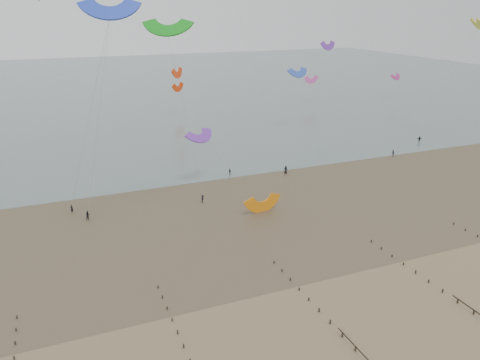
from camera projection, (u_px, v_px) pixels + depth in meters
name	position (u px, v px, depth m)	size (l,w,h in m)	color
ground	(287.00, 314.00, 59.76)	(500.00, 500.00, 0.00)	brown
sea_and_shore	(183.00, 215.00, 88.20)	(500.00, 665.00, 0.03)	#475654
kitesurfer_lead	(72.00, 209.00, 89.03)	(0.56, 0.37, 1.55)	black
kitesurfers	(271.00, 171.00, 109.05)	(113.15, 20.38, 1.84)	black
grounded_kite	(263.00, 212.00, 89.68)	(6.70, 3.51, 5.11)	orange
kites_airborne	(82.00, 72.00, 118.19)	(254.36, 105.09, 37.75)	yellow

